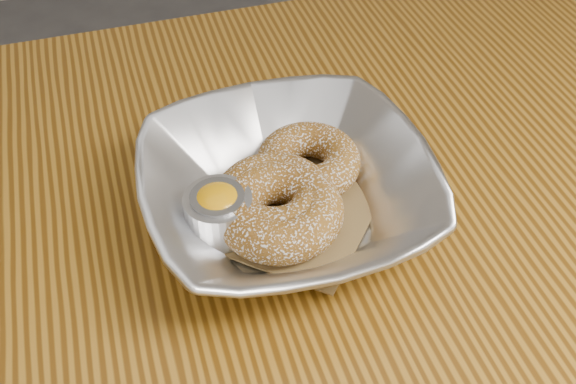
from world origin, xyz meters
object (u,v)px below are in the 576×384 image
object	(u,v)px
table	(182,335)
serving_bowl	(288,191)
donut_front	(279,211)
donut_back	(309,161)
donut_extra	(274,200)
ramekin	(219,211)

from	to	relation	value
table	serving_bowl	bearing A→B (deg)	14.60
serving_bowl	donut_front	distance (m)	0.02
serving_bowl	donut_back	xyz separation A→B (m)	(0.03, 0.04, -0.00)
table	donut_front	world-z (taller)	donut_front
table	donut_extra	distance (m)	0.16
ramekin	table	bearing A→B (deg)	-155.41
serving_bowl	ramekin	world-z (taller)	serving_bowl
donut_back	donut_extra	xyz separation A→B (m)	(-0.05, -0.04, 0.00)
donut_back	ramekin	bearing A→B (deg)	-155.70
donut_back	donut_extra	distance (m)	0.06
serving_bowl	donut_back	world-z (taller)	serving_bowl
donut_back	table	bearing A→B (deg)	-155.60
table	serving_bowl	xyz separation A→B (m)	(0.11, 0.03, 0.13)
serving_bowl	ramekin	size ratio (longest dim) A/B	4.35
donut_extra	serving_bowl	bearing A→B (deg)	16.42
donut_extra	donut_front	bearing A→B (deg)	-88.03
donut_back	donut_front	size ratio (longest dim) A/B	0.87
donut_front	donut_extra	bearing A→B (deg)	91.97
table	donut_back	distance (m)	0.20
table	donut_back	world-z (taller)	donut_back
ramekin	donut_extra	bearing A→B (deg)	2.77
donut_extra	ramekin	bearing A→B (deg)	-177.23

